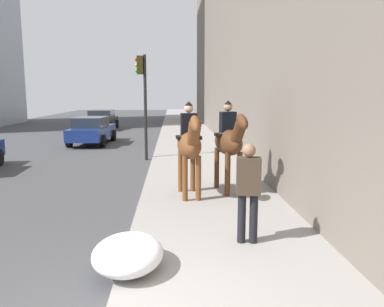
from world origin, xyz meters
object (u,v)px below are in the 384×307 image
(pedestrian_greeting, at_px, (248,187))
(mounted_horse_near, at_px, (190,144))
(mounted_horse_far, at_px, (229,141))
(car_mid_lane, at_px, (101,119))
(car_far_lane, at_px, (92,130))
(traffic_light_near_curb, at_px, (143,91))

(pedestrian_greeting, bearing_deg, mounted_horse_near, 23.33)
(mounted_horse_far, relative_size, car_mid_lane, 0.60)
(mounted_horse_far, bearing_deg, mounted_horse_near, -79.08)
(car_far_lane, bearing_deg, car_mid_lane, 9.42)
(mounted_horse_near, relative_size, pedestrian_greeting, 1.37)
(mounted_horse_near, xyz_separation_m, car_far_lane, (11.16, 4.63, -0.68))
(traffic_light_near_curb, bearing_deg, mounted_horse_far, -155.65)
(traffic_light_near_curb, bearing_deg, car_mid_lane, 16.85)
(mounted_horse_near, xyz_separation_m, car_mid_lane, (19.72, 5.68, -0.68))
(traffic_light_near_curb, bearing_deg, pedestrian_greeting, -165.24)
(pedestrian_greeting, bearing_deg, mounted_horse_far, 4.70)
(pedestrian_greeting, height_order, car_mid_lane, pedestrian_greeting)
(mounted_horse_far, height_order, pedestrian_greeting, mounted_horse_far)
(mounted_horse_near, height_order, car_far_lane, mounted_horse_near)
(mounted_horse_far, height_order, traffic_light_near_curb, traffic_light_near_curb)
(car_far_lane, relative_size, traffic_light_near_curb, 1.07)
(pedestrian_greeting, xyz_separation_m, traffic_light_near_curb, (9.11, 2.40, 1.66))
(car_mid_lane, bearing_deg, car_far_lane, 8.32)
(mounted_horse_far, bearing_deg, pedestrian_greeting, -13.21)
(mounted_horse_near, bearing_deg, car_far_lane, -162.88)
(pedestrian_greeting, distance_m, car_far_lane, 15.20)
(traffic_light_near_curb, bearing_deg, car_far_lane, 31.24)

